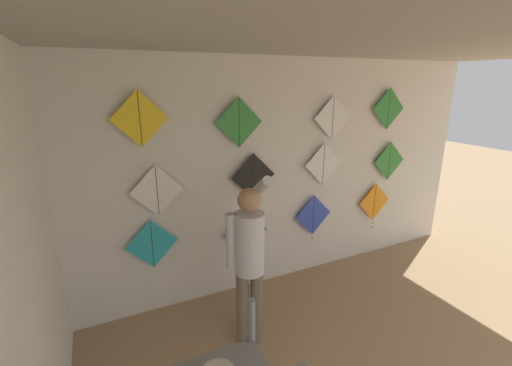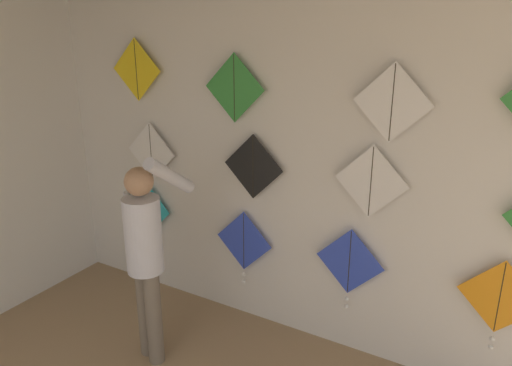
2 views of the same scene
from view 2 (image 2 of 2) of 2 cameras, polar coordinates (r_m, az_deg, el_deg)
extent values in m
cube|color=silver|center=(3.99, 5.99, 0.37)|extent=(5.86, 0.06, 2.80)
cylinder|color=#726656|center=(4.23, -12.52, -14.04)|extent=(0.13, 0.13, 0.79)
cylinder|color=#726656|center=(4.12, -11.58, -14.91)|extent=(0.13, 0.13, 0.79)
cylinder|color=silver|center=(3.84, -12.76, -5.83)|extent=(0.28, 0.28, 0.59)
sphere|color=tan|center=(3.69, -13.24, 0.17)|extent=(0.21, 0.21, 0.21)
cylinder|color=silver|center=(3.97, -13.94, -4.58)|extent=(0.10, 0.10, 0.53)
cylinder|color=silver|center=(3.69, -9.79, 0.79)|extent=(0.10, 0.49, 0.38)
cube|color=#28B2C6|center=(4.99, -12.30, -2.81)|extent=(0.55, 0.01, 0.55)
cylinder|color=black|center=(4.98, -12.32, -2.82)|extent=(0.01, 0.01, 0.53)
cube|color=blue|center=(4.40, -1.40, -6.65)|extent=(0.55, 0.01, 0.55)
cylinder|color=black|center=(4.40, -1.41, -6.66)|extent=(0.01, 0.01, 0.53)
sphere|color=white|center=(4.54, -1.43, -10.41)|extent=(0.04, 0.04, 0.04)
sphere|color=white|center=(4.58, -1.43, -11.18)|extent=(0.04, 0.04, 0.04)
cube|color=blue|center=(4.00, 10.64, -8.83)|extent=(0.55, 0.01, 0.55)
cylinder|color=black|center=(4.00, 10.63, -8.84)|extent=(0.01, 0.01, 0.53)
sphere|color=white|center=(4.15, 10.31, -12.88)|extent=(0.04, 0.04, 0.04)
sphere|color=white|center=(4.19, 10.26, -13.70)|extent=(0.04, 0.04, 0.04)
cube|color=orange|center=(3.83, 26.10, -11.63)|extent=(0.55, 0.01, 0.55)
cylinder|color=black|center=(3.83, 26.10, -11.65)|extent=(0.01, 0.01, 0.53)
sphere|color=white|center=(3.99, 25.39, -15.77)|extent=(0.04, 0.04, 0.04)
sphere|color=white|center=(4.03, 25.24, -16.60)|extent=(0.04, 0.04, 0.04)
cube|color=white|center=(4.74, -11.90, 3.51)|extent=(0.55, 0.01, 0.55)
cylinder|color=black|center=(4.74, -11.92, 3.51)|extent=(0.01, 0.01, 0.53)
cube|color=black|center=(4.10, -0.33, 1.85)|extent=(0.55, 0.01, 0.55)
cylinder|color=black|center=(4.09, -0.34, 1.85)|extent=(0.01, 0.01, 0.53)
cube|color=white|center=(3.70, 13.02, 0.14)|extent=(0.55, 0.01, 0.55)
cylinder|color=black|center=(3.70, 13.01, 0.13)|extent=(0.01, 0.01, 0.53)
cube|color=yellow|center=(4.67, -13.50, 12.47)|extent=(0.55, 0.01, 0.55)
cylinder|color=black|center=(4.67, -13.52, 12.47)|extent=(0.01, 0.01, 0.53)
cube|color=#338C38|center=(4.04, -2.49, 10.79)|extent=(0.55, 0.01, 0.55)
cylinder|color=black|center=(4.04, -2.51, 10.78)|extent=(0.01, 0.01, 0.53)
cube|color=white|center=(3.53, 15.32, 8.82)|extent=(0.55, 0.01, 0.55)
cylinder|color=black|center=(3.53, 15.31, 8.82)|extent=(0.01, 0.01, 0.53)
camera|label=1|loc=(3.63, -62.06, 6.73)|focal=24.00mm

